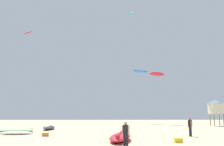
{
  "coord_description": "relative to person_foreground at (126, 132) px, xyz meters",
  "views": [
    {
      "loc": [
        -0.58,
        -12.17,
        2.18
      ],
      "look_at": [
        0.0,
        18.75,
        7.11
      ],
      "focal_mm": 39.58,
      "sensor_mm": 36.0,
      "label": 1
    }
  ],
  "objects": [
    {
      "name": "kite_aloft_5",
      "position": [
        5.83,
        35.38,
        9.78
      ],
      "size": [
        3.89,
        2.84,
        0.51
      ],
      "color": "blue"
    },
    {
      "name": "kite_grounded_far",
      "position": [
        -10.14,
        9.08,
        -0.74
      ],
      "size": [
        3.49,
        1.22,
        0.44
      ],
      "color": "white",
      "rests_on": "ground"
    },
    {
      "name": "cooler_box",
      "position": [
        -6.82,
        7.28,
        -0.78
      ],
      "size": [
        0.56,
        0.36,
        0.32
      ],
      "primitive_type": "cube",
      "color": "orange",
      "rests_on": "ground"
    },
    {
      "name": "person_midground",
      "position": [
        6.41,
        6.9,
        0.05
      ],
      "size": [
        0.38,
        0.56,
        1.69
      ],
      "rotation": [
        0.0,
        0.0,
        0.14
      ],
      "color": "black",
      "rests_on": "ground"
    },
    {
      "name": "kite_aloft_4",
      "position": [
        -15.74,
        27.77,
        15.7
      ],
      "size": [
        2.33,
        2.17,
        0.62
      ],
      "color": "red"
    },
    {
      "name": "lifeguard_tower",
      "position": [
        16.37,
        23.81,
        2.12
      ],
      "size": [
        2.3,
        2.3,
        4.15
      ],
      "color": "#8C704C",
      "rests_on": "ground"
    },
    {
      "name": "person_foreground",
      "position": [
        0.0,
        0.0,
        0.0
      ],
      "size": [
        0.47,
        0.36,
        1.61
      ],
      "rotation": [
        0.0,
        0.0,
        1.02
      ],
      "color": "black",
      "rests_on": "ground"
    },
    {
      "name": "kite_aloft_3",
      "position": [
        8.24,
        30.04,
        8.39
      ],
      "size": [
        3.46,
        2.23,
        0.85
      ],
      "color": "red"
    },
    {
      "name": "gear_bag",
      "position": [
        4.0,
        2.35,
        -0.78
      ],
      "size": [
        0.56,
        0.36,
        0.32
      ],
      "primitive_type": "cube",
      "color": "yellow",
      "rests_on": "ground"
    },
    {
      "name": "kite_aloft_2",
      "position": [
        3.55,
        32.97,
        21.67
      ],
      "size": [
        1.74,
        2.06,
        0.47
      ],
      "color": "#19B29E"
    },
    {
      "name": "kite_grounded_mid",
      "position": [
        -0.17,
        3.55,
        -0.62
      ],
      "size": [
        2.3,
        5.65,
        0.7
      ],
      "color": "red",
      "rests_on": "ground"
    },
    {
      "name": "kite_grounded_near",
      "position": [
        -8.56,
        16.16,
        -0.68
      ],
      "size": [
        1.55,
        4.57,
        0.58
      ],
      "color": "#2D2D33",
      "rests_on": "ground"
    }
  ]
}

